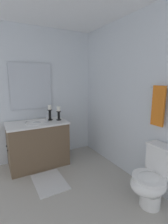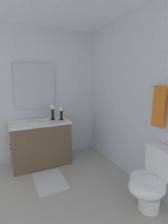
# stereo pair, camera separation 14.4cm
# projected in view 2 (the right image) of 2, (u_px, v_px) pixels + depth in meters

# --- Properties ---
(floor) EXTENTS (2.96, 2.53, 0.02)m
(floor) POSITION_uv_depth(u_px,v_px,m) (58.00, 206.00, 2.06)
(floor) COLOR #B2ADA3
(floor) RESTS_ON ground
(wall_back) EXTENTS (2.96, 0.04, 2.45)m
(wall_back) POSITION_uv_depth(u_px,v_px,m) (142.00, 101.00, 2.35)
(wall_back) COLOR silver
(wall_back) RESTS_ON ground
(wall_left) EXTENTS (0.04, 2.53, 2.45)m
(wall_left) POSITION_uv_depth(u_px,v_px,m) (33.00, 96.00, 3.13)
(wall_left) COLOR silver
(wall_left) RESTS_ON ground
(vanity_cabinet) EXTENTS (0.58, 1.02, 0.79)m
(vanity_cabinet) POSITION_uv_depth(u_px,v_px,m) (41.00, 143.00, 3.02)
(vanity_cabinet) COLOR brown
(vanity_cabinet) RESTS_ON ground
(sink_basin) EXTENTS (0.40, 0.40, 0.24)m
(sink_basin) POSITION_uv_depth(u_px,v_px,m) (40.00, 124.00, 2.95)
(sink_basin) COLOR white
(sink_basin) RESTS_ON vanity_cabinet
(mirror) EXTENTS (0.02, 0.73, 0.81)m
(mirror) POSITION_uv_depth(u_px,v_px,m) (35.00, 86.00, 3.08)
(mirror) COLOR silver
(candle_holder_tall) EXTENTS (0.09, 0.09, 0.25)m
(candle_holder_tall) POSITION_uv_depth(u_px,v_px,m) (61.00, 113.00, 3.06)
(candle_holder_tall) COLOR black
(candle_holder_tall) RESTS_ON vanity_cabinet
(candle_holder_short) EXTENTS (0.09, 0.09, 0.28)m
(candle_holder_short) POSITION_uv_depth(u_px,v_px,m) (53.00, 112.00, 3.07)
(candle_holder_short) COLOR black
(candle_holder_short) RESTS_ON vanity_cabinet
(toilet) EXTENTS (0.39, 0.54, 0.75)m
(toilet) POSITION_uv_depth(u_px,v_px,m) (152.00, 181.00, 1.94)
(toilet) COLOR white
(toilet) RESTS_ON ground
(towel_near_vanity) EXTENTS (0.17, 0.03, 0.50)m
(towel_near_vanity) POSITION_uv_depth(u_px,v_px,m) (159.00, 107.00, 2.01)
(towel_near_vanity) COLOR orange
(towel_near_vanity) RESTS_ON towel_bar
(bath_mat) EXTENTS (0.60, 0.44, 0.02)m
(bath_mat) POSITION_uv_depth(u_px,v_px,m) (50.00, 181.00, 2.54)
(bath_mat) COLOR silver
(bath_mat) RESTS_ON ground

